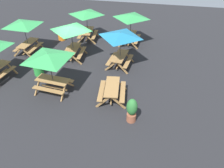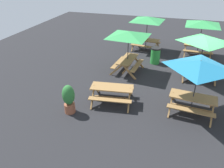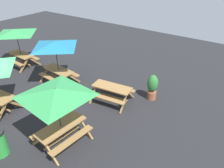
# 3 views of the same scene
# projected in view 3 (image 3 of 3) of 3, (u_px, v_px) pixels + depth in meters

# --- Properties ---
(ground_plane) EXTENTS (29.14, 29.14, 0.00)m
(ground_plane) POSITION_uv_depth(u_px,v_px,m) (5.00, 109.00, 9.76)
(ground_plane) COLOR #232326
(ground_plane) RESTS_ON ground
(picnic_table_1) EXTENTS (1.96, 1.73, 0.81)m
(picnic_table_1) POSITION_uv_depth(u_px,v_px,m) (112.00, 90.00, 10.04)
(picnic_table_1) COLOR olive
(picnic_table_1) RESTS_ON ground
(picnic_table_5) EXTENTS (2.81, 2.81, 2.34)m
(picnic_table_5) POSITION_uv_depth(u_px,v_px,m) (56.00, 97.00, 7.02)
(picnic_table_5) COLOR olive
(picnic_table_5) RESTS_ON ground
(picnic_table_6) EXTENTS (2.09, 2.09, 2.34)m
(picnic_table_6) POSITION_uv_depth(u_px,v_px,m) (16.00, 34.00, 12.65)
(picnic_table_6) COLOR olive
(picnic_table_6) RESTS_ON ground
(picnic_table_7) EXTENTS (2.19, 2.19, 2.34)m
(picnic_table_7) POSITION_uv_depth(u_px,v_px,m) (55.00, 47.00, 10.82)
(picnic_table_7) COLOR olive
(picnic_table_7) RESTS_ON ground
(potted_plant_0) EXTENTS (0.50, 0.50, 1.26)m
(potted_plant_0) POSITION_uv_depth(u_px,v_px,m) (152.00, 87.00, 10.14)
(potted_plant_0) COLOR #935138
(potted_plant_0) RESTS_ON ground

